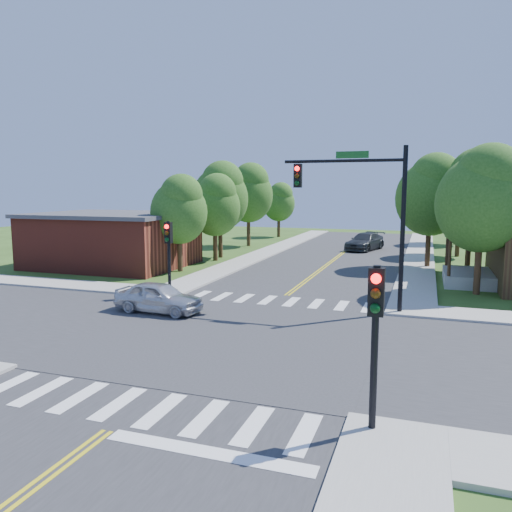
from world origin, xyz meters
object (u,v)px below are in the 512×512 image
at_px(signal_mast_ne, 363,202).
at_px(signal_pole_nw, 168,244).
at_px(car_dgrey, 365,242).
at_px(signal_pole_se, 375,318).
at_px(car_silver, 159,298).

relative_size(signal_mast_ne, signal_pole_nw, 1.89).
bearing_deg(signal_mast_ne, car_dgrey, 96.24).
height_order(signal_pole_nw, car_dgrey, signal_pole_nw).
distance_m(signal_mast_ne, car_dgrey, 22.67).
height_order(signal_pole_se, car_dgrey, signal_pole_se).
bearing_deg(car_silver, signal_pole_se, -125.17).
relative_size(signal_pole_se, car_dgrey, 0.69).
xyz_separation_m(signal_mast_ne, car_dgrey, (-2.42, 22.16, -4.11)).
relative_size(signal_mast_ne, car_dgrey, 1.31).
bearing_deg(car_silver, signal_pole_nw, 24.62).
distance_m(signal_pole_se, car_silver, 12.95).
bearing_deg(signal_pole_nw, signal_pole_se, -45.00).
bearing_deg(signal_pole_se, signal_pole_nw, 135.00).
bearing_deg(signal_pole_nw, signal_mast_ne, 0.07).
xyz_separation_m(signal_pole_se, signal_pole_nw, (-11.20, 11.20, 0.00)).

